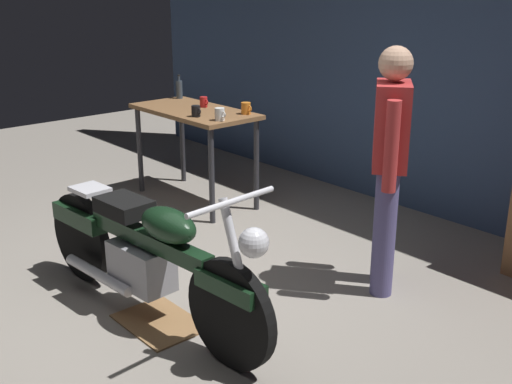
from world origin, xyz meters
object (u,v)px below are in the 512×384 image
at_px(motorcycle, 146,253).
at_px(mug_white_ceramic, 220,114).
at_px(mug_orange_travel, 246,108).
at_px(mug_black_matte, 196,111).
at_px(bottle, 179,89).
at_px(person_standing, 389,161).
at_px(mug_red_diner, 204,102).

height_order(motorcycle, mug_white_ceramic, mug_white_ceramic).
bearing_deg(mug_orange_travel, motorcycle, -57.54).
relative_size(mug_black_matte, bottle, 0.47).
height_order(motorcycle, person_standing, person_standing).
distance_m(motorcycle, mug_red_diner, 2.43).
relative_size(mug_red_diner, mug_orange_travel, 0.87).
height_order(motorcycle, mug_black_matte, mug_black_matte).
bearing_deg(motorcycle, bottle, 136.63).
bearing_deg(motorcycle, person_standing, 59.69).
distance_m(person_standing, mug_orange_travel, 1.89).
height_order(person_standing, mug_black_matte, person_standing).
relative_size(person_standing, mug_orange_travel, 13.83).
bearing_deg(mug_white_ceramic, person_standing, -0.02).
distance_m(mug_red_diner, mug_white_ceramic, 0.63).
xyz_separation_m(mug_red_diner, mug_white_ceramic, (0.57, -0.26, 0.01)).
bearing_deg(motorcycle, mug_orange_travel, 118.48).
height_order(person_standing, mug_white_ceramic, person_standing).
distance_m(mug_black_matte, mug_orange_travel, 0.46).
distance_m(person_standing, mug_white_ceramic, 1.80).
bearing_deg(mug_white_ceramic, mug_orange_travel, 99.54).
bearing_deg(motorcycle, mug_black_matte, 130.17).
relative_size(mug_black_matte, mug_red_diner, 1.07).
bearing_deg(bottle, mug_red_diner, -9.87).
bearing_deg(mug_red_diner, mug_white_ceramic, -24.15).
height_order(motorcycle, mug_orange_travel, mug_orange_travel).
distance_m(motorcycle, person_standing, 1.68).
xyz_separation_m(motorcycle, mug_orange_travel, (-1.14, 1.80, 0.50)).
bearing_deg(bottle, motorcycle, -39.39).
bearing_deg(mug_red_diner, person_standing, -6.18).
relative_size(mug_red_diner, mug_white_ceramic, 0.86).
relative_size(motorcycle, mug_red_diner, 20.83).
relative_size(person_standing, mug_black_matte, 14.86).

